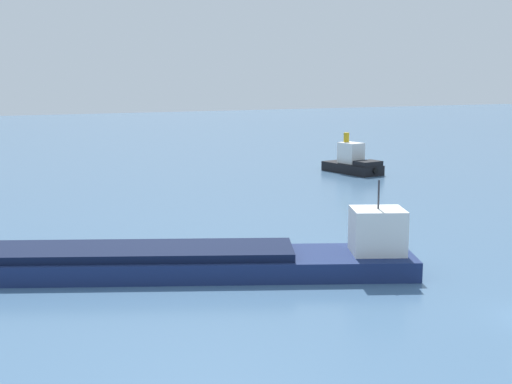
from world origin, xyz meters
TOP-DOWN VIEW (x-y plane):
  - cargo_barge at (-18.32, 17.75)m, footprint 38.85×20.70m
  - tugboat at (20.78, 48.86)m, footprint 4.55×8.54m

SIDE VIEW (x-z plane):
  - cargo_barge at x=-18.32m, z-range -2.00..3.83m
  - tugboat at x=20.78m, z-range -1.22..3.79m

